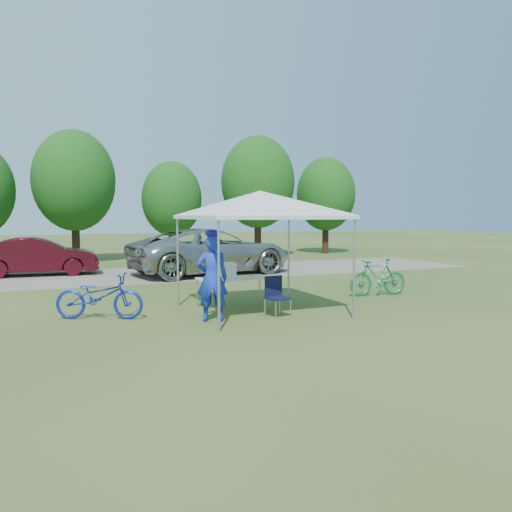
{
  "coord_description": "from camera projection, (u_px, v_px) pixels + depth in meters",
  "views": [
    {
      "loc": [
        -4.53,
        -10.21,
        2.19
      ],
      "look_at": [
        0.77,
        2.0,
        1.09
      ],
      "focal_mm": 35.0,
      "sensor_mm": 36.0,
      "label": 1
    }
  ],
  "objects": [
    {
      "name": "ground",
      "position": [
        260.0,
        312.0,
        11.31
      ],
      "size": [
        100.0,
        100.0,
        0.0
      ],
      "primitive_type": "plane",
      "color": "#2D5119",
      "rests_on": "ground"
    },
    {
      "name": "gravel_strip",
      "position": [
        173.0,
        273.0,
        18.63
      ],
      "size": [
        24.0,
        5.0,
        0.02
      ],
      "primitive_type": "cube",
      "color": "gray",
      "rests_on": "ground"
    },
    {
      "name": "canopy",
      "position": [
        260.0,
        194.0,
        11.1
      ],
      "size": [
        4.53,
        4.53,
        3.0
      ],
      "color": "#A5A5AA",
      "rests_on": "ground"
    },
    {
      "name": "treeline",
      "position": [
        135.0,
        187.0,
        23.75
      ],
      "size": [
        24.89,
        4.28,
        6.3
      ],
      "color": "#382314",
      "rests_on": "ground"
    },
    {
      "name": "folding_table",
      "position": [
        234.0,
        279.0,
        11.89
      ],
      "size": [
        1.71,
        0.71,
        0.7
      ],
      "color": "white",
      "rests_on": "ground"
    },
    {
      "name": "folding_chair",
      "position": [
        276.0,
        293.0,
        10.76
      ],
      "size": [
        0.52,
        0.54,
        0.87
      ],
      "rotation": [
        0.0,
        0.0,
        0.18
      ],
      "color": "black",
      "rests_on": "ground"
    },
    {
      "name": "cooler",
      "position": [
        225.0,
        270.0,
        11.78
      ],
      "size": [
        0.5,
        0.34,
        0.36
      ],
      "color": "white",
      "rests_on": "folding_table"
    },
    {
      "name": "ice_cream_cup",
      "position": [
        251.0,
        276.0,
        12.01
      ],
      "size": [
        0.07,
        0.07,
        0.05
      ],
      "primitive_type": "cylinder",
      "color": "#D5ED37",
      "rests_on": "folding_table"
    },
    {
      "name": "cyclist",
      "position": [
        212.0,
        278.0,
        10.25
      ],
      "size": [
        0.74,
        0.58,
        1.78
      ],
      "primitive_type": "imported",
      "rotation": [
        0.0,
        0.0,
        2.88
      ],
      "color": "#1630B6",
      "rests_on": "ground"
    },
    {
      "name": "bike_blue",
      "position": [
        99.0,
        296.0,
        10.48
      ],
      "size": [
        1.95,
        1.35,
        0.97
      ],
      "primitive_type": "imported",
      "rotation": [
        0.0,
        0.0,
        1.15
      ],
      "color": "#122BA0",
      "rests_on": "ground"
    },
    {
      "name": "bike_green",
      "position": [
        378.0,
        277.0,
        13.55
      ],
      "size": [
        1.72,
        0.67,
        1.01
      ],
      "primitive_type": "imported",
      "rotation": [
        0.0,
        0.0,
        -1.69
      ],
      "color": "#1A7747",
      "rests_on": "ground"
    },
    {
      "name": "minivan",
      "position": [
        211.0,
        251.0,
        18.41
      ],
      "size": [
        6.38,
        3.66,
        1.68
      ],
      "primitive_type": "imported",
      "rotation": [
        0.0,
        0.0,
        1.72
      ],
      "color": "#ACABA7",
      "rests_on": "gravel_strip"
    },
    {
      "name": "sedan",
      "position": [
        38.0,
        256.0,
        17.98
      ],
      "size": [
        4.22,
        1.72,
        1.36
      ],
      "primitive_type": "imported",
      "rotation": [
        0.0,
        0.0,
        1.5
      ],
      "color": "#430B14",
      "rests_on": "gravel_strip"
    }
  ]
}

